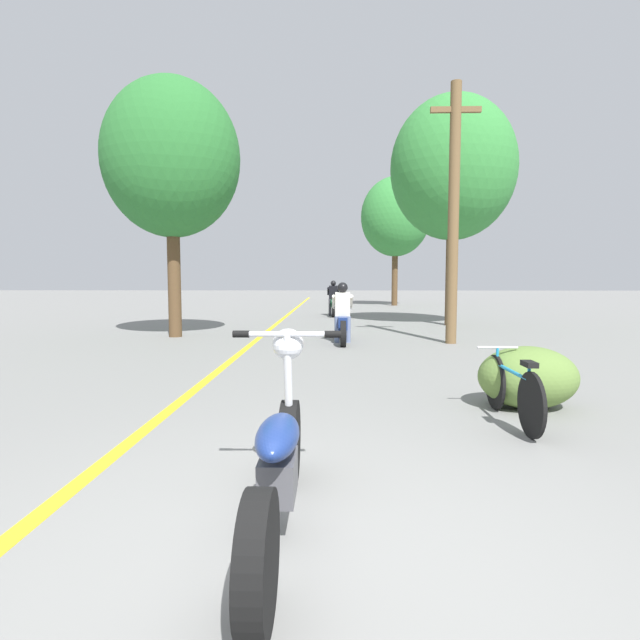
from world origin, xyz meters
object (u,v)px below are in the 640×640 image
motorcycle_foreground (279,458)px  motorcycle_rider_far (333,303)px  utility_pole (454,211)px  roadside_tree_right_near (453,168)px  roadside_tree_right_far (395,217)px  bicycle_parked (512,390)px  motorcycle_rider_lead (343,320)px  roadside_tree_left (171,159)px

motorcycle_foreground → motorcycle_rider_far: size_ratio=1.04×
utility_pole → motorcycle_foreground: bearing=-109.4°
motorcycle_rider_far → roadside_tree_right_near: bearing=-46.5°
roadside_tree_right_far → bicycle_parked: 22.82m
utility_pole → motorcycle_rider_far: (-2.65, 8.28, -2.43)m
motorcycle_rider_far → motorcycle_foreground: bearing=-91.2°
roadside_tree_right_near → roadside_tree_right_far: (-0.30, 11.65, -0.05)m
motorcycle_rider_lead → motorcycle_rider_far: bearing=91.4°
roadside_tree_left → motorcycle_rider_far: (3.99, 7.16, -3.86)m
roadside_tree_right_far → motorcycle_foreground: size_ratio=3.28×
roadside_tree_right_near → motorcycle_rider_far: roadside_tree_right_near is taller
motorcycle_rider_lead → utility_pole: bearing=-3.1°
roadside_tree_right_near → roadside_tree_right_far: size_ratio=1.02×
roadside_tree_left → motorcycle_rider_lead: roadside_tree_left is taller
utility_pole → roadside_tree_right_near: (1.01, 4.43, 1.88)m
roadside_tree_right_far → roadside_tree_left: (-7.34, -14.96, -0.40)m
motorcycle_foreground → motorcycle_rider_far: bearing=88.8°
roadside_tree_right_near → motorcycle_foreground: size_ratio=3.33×
roadside_tree_right_near → motorcycle_rider_lead: bearing=-128.8°
utility_pole → motorcycle_rider_lead: size_ratio=2.71×
roadside_tree_right_near → motorcycle_foreground: 14.21m
roadside_tree_right_near → motorcycle_foreground: (-3.99, -12.91, -4.41)m
motorcycle_foreground → roadside_tree_right_near: bearing=72.8°
motorcycle_foreground → motorcycle_rider_lead: motorcycle_rider_lead is taller
motorcycle_foreground → bicycle_parked: bearing=46.3°
roadside_tree_right_near → bicycle_parked: 11.73m
bicycle_parked → roadside_tree_left: bearing=128.1°
motorcycle_rider_lead → motorcycle_rider_far: size_ratio=1.04×
roadside_tree_right_far → motorcycle_rider_far: size_ratio=3.40×
utility_pole → motorcycle_rider_far: utility_pole is taller
bicycle_parked → roadside_tree_right_far: bearing=86.0°
bicycle_parked → motorcycle_rider_lead: bearing=104.0°
motorcycle_rider_far → bicycle_parked: (1.79, -14.53, -0.19)m
utility_pole → bicycle_parked: 6.83m
roadside_tree_right_near → bicycle_parked: roadside_tree_right_near is taller
roadside_tree_left → motorcycle_rider_far: 9.06m
utility_pole → bicycle_parked: size_ratio=3.51×
roadside_tree_right_far → motorcycle_rider_lead: roadside_tree_right_far is taller
utility_pole → motorcycle_rider_lead: utility_pole is taller
utility_pole → motorcycle_rider_far: 9.03m
motorcycle_foreground → motorcycle_rider_lead: size_ratio=1.00×
roadside_tree_right_near → motorcycle_foreground: roadside_tree_right_near is taller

